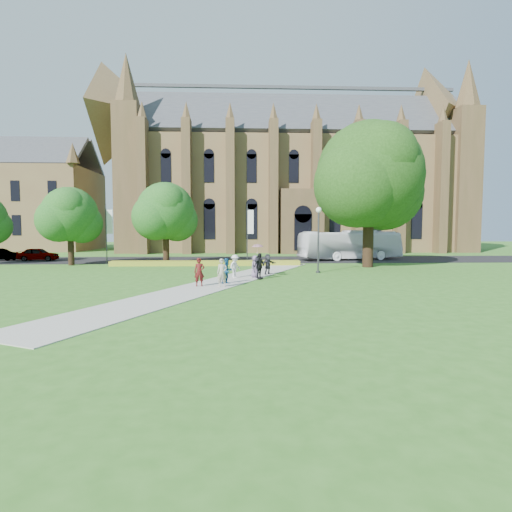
{
  "coord_description": "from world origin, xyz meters",
  "views": [
    {
      "loc": [
        1.16,
        -25.05,
        3.57
      ],
      "look_at": [
        2.37,
        3.14,
        1.6
      ],
      "focal_mm": 28.0,
      "sensor_mm": 36.0,
      "label": 1
    }
  ],
  "objects_px": {
    "car_0": "(38,254)",
    "tour_coach": "(350,245)",
    "pedestrian_0": "(199,272)",
    "large_tree": "(369,175)",
    "streetlamp": "(318,232)",
    "car_1": "(0,255)"
  },
  "relations": [
    {
      "from": "car_0",
      "to": "car_1",
      "type": "relative_size",
      "value": 1.05
    },
    {
      "from": "car_0",
      "to": "car_1",
      "type": "xyz_separation_m",
      "value": [
        -4.26,
        0.35,
        -0.05
      ]
    },
    {
      "from": "pedestrian_0",
      "to": "large_tree",
      "type": "bearing_deg",
      "value": 35.06
    },
    {
      "from": "pedestrian_0",
      "to": "tour_coach",
      "type": "bearing_deg",
      "value": 48.84
    },
    {
      "from": "tour_coach",
      "to": "car_0",
      "type": "distance_m",
      "value": 34.53
    },
    {
      "from": "streetlamp",
      "to": "car_0",
      "type": "distance_m",
      "value": 31.26
    },
    {
      "from": "large_tree",
      "to": "pedestrian_0",
      "type": "xyz_separation_m",
      "value": [
        -14.25,
        -11.8,
        -7.46
      ]
    },
    {
      "from": "large_tree",
      "to": "streetlamp",
      "type": "bearing_deg",
      "value": -140.71
    },
    {
      "from": "streetlamp",
      "to": "tour_coach",
      "type": "relative_size",
      "value": 0.44
    },
    {
      "from": "large_tree",
      "to": "car_1",
      "type": "height_order",
      "value": "large_tree"
    },
    {
      "from": "streetlamp",
      "to": "pedestrian_0",
      "type": "relative_size",
      "value": 3.03
    },
    {
      "from": "car_1",
      "to": "pedestrian_0",
      "type": "relative_size",
      "value": 2.29
    },
    {
      "from": "car_0",
      "to": "tour_coach",
      "type": "bearing_deg",
      "value": -92.94
    },
    {
      "from": "car_0",
      "to": "large_tree",
      "type": "bearing_deg",
      "value": -106.76
    },
    {
      "from": "streetlamp",
      "to": "pedestrian_0",
      "type": "bearing_deg",
      "value": -140.18
    },
    {
      "from": "streetlamp",
      "to": "tour_coach",
      "type": "xyz_separation_m",
      "value": [
        6.2,
        12.83,
        -1.62
      ]
    },
    {
      "from": "tour_coach",
      "to": "large_tree",
      "type": "bearing_deg",
      "value": 161.81
    },
    {
      "from": "car_1",
      "to": "pedestrian_0",
      "type": "xyz_separation_m",
      "value": [
        23.82,
        -20.64,
        0.23
      ]
    },
    {
      "from": "large_tree",
      "to": "tour_coach",
      "type": "distance_m",
      "value": 10.71
    },
    {
      "from": "car_1",
      "to": "streetlamp",
      "type": "bearing_deg",
      "value": -110.96
    },
    {
      "from": "streetlamp",
      "to": "car_1",
      "type": "bearing_deg",
      "value": 157.73
    },
    {
      "from": "large_tree",
      "to": "car_0",
      "type": "height_order",
      "value": "large_tree"
    }
  ]
}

